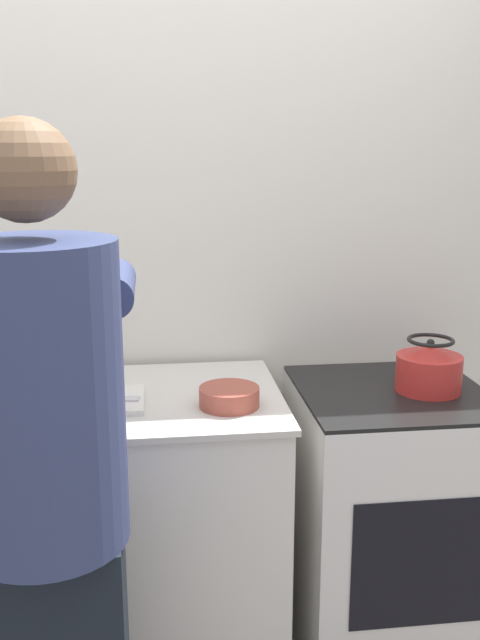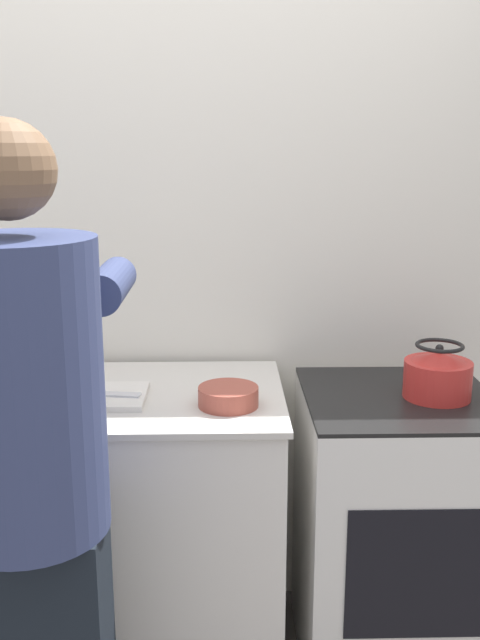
{
  "view_description": "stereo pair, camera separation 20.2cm",
  "coord_description": "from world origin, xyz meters",
  "px_view_note": "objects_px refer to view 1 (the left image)",
  "views": [
    {
      "loc": [
        -0.03,
        -1.74,
        1.66
      ],
      "look_at": [
        0.21,
        0.22,
        1.18
      ],
      "focal_mm": 40.0,
      "sensor_mm": 36.0,
      "label": 1
    },
    {
      "loc": [
        0.17,
        -1.75,
        1.66
      ],
      "look_at": [
        0.21,
        0.22,
        1.18
      ],
      "focal_mm": 40.0,
      "sensor_mm": 36.0,
      "label": 2
    }
  ],
  "objects_px": {
    "bowl_prep": "(229,397)",
    "oven": "(386,524)",
    "person": "(47,485)",
    "cutting_board": "(84,402)",
    "knife": "(93,399)",
    "kettle": "(429,369)"
  },
  "relations": [
    {
      "from": "oven",
      "to": "knife",
      "type": "bearing_deg",
      "value": -177.21
    },
    {
      "from": "oven",
      "to": "cutting_board",
      "type": "height_order",
      "value": "cutting_board"
    },
    {
      "from": "person",
      "to": "kettle",
      "type": "height_order",
      "value": "person"
    },
    {
      "from": "cutting_board",
      "to": "knife",
      "type": "distance_m",
      "value": 0.03
    },
    {
      "from": "oven",
      "to": "cutting_board",
      "type": "distance_m",
      "value": 1.06
    },
    {
      "from": "oven",
      "to": "kettle",
      "type": "height_order",
      "value": "kettle"
    },
    {
      "from": "oven",
      "to": "knife",
      "type": "distance_m",
      "value": 1.04
    },
    {
      "from": "person",
      "to": "knife",
      "type": "height_order",
      "value": "person"
    },
    {
      "from": "bowl_prep",
      "to": "oven",
      "type": "bearing_deg",
      "value": 10.74
    },
    {
      "from": "knife",
      "to": "oven",
      "type": "bearing_deg",
      "value": 10.86
    },
    {
      "from": "oven",
      "to": "knife",
      "type": "height_order",
      "value": "knife"
    },
    {
      "from": "oven",
      "to": "kettle",
      "type": "xyz_separation_m",
      "value": [
        0.11,
        -0.01,
        0.53
      ]
    },
    {
      "from": "person",
      "to": "kettle",
      "type": "distance_m",
      "value": 1.21
    },
    {
      "from": "person",
      "to": "knife",
      "type": "bearing_deg",
      "value": 82.23
    },
    {
      "from": "person",
      "to": "oven",
      "type": "bearing_deg",
      "value": 28.49
    },
    {
      "from": "bowl_prep",
      "to": "kettle",
      "type": "bearing_deg",
      "value": 7.71
    },
    {
      "from": "knife",
      "to": "kettle",
      "type": "height_order",
      "value": "kettle"
    },
    {
      "from": "person",
      "to": "knife",
      "type": "xyz_separation_m",
      "value": [
        0.07,
        0.49,
        0.02
      ]
    },
    {
      "from": "oven",
      "to": "knife",
      "type": "xyz_separation_m",
      "value": [
        -0.92,
        -0.04,
        0.49
      ]
    },
    {
      "from": "knife",
      "to": "bowl_prep",
      "type": "distance_m",
      "value": 0.39
    },
    {
      "from": "kettle",
      "to": "bowl_prep",
      "type": "xyz_separation_m",
      "value": [
        -0.63,
        -0.09,
        -0.03
      ]
    },
    {
      "from": "oven",
      "to": "person",
      "type": "xyz_separation_m",
      "value": [
        -0.98,
        -0.53,
        0.47
      ]
    }
  ]
}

